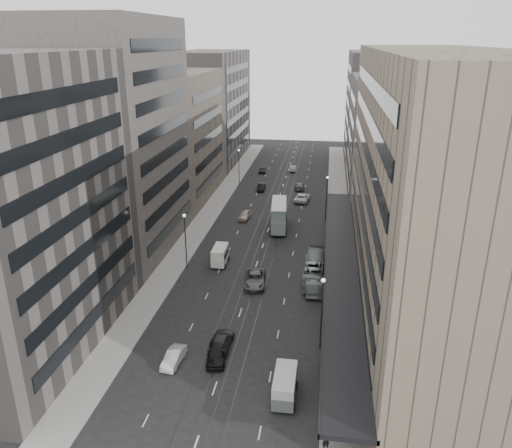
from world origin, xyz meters
The scene contains 30 objects.
ground centered at (0.00, 0.00, 0.00)m, with size 220.00×220.00×0.00m, color black.
sidewalk_right centered at (12.00, 37.50, 0.07)m, with size 4.00×125.00×0.15m, color gray.
sidewalk_left centered at (-12.00, 37.50, 0.07)m, with size 4.00×125.00×0.15m, color gray.
department_store centered at (21.45, 8.00, 14.95)m, with size 19.20×60.00×30.00m.
building_right_mid centered at (21.50, 52.00, 12.00)m, with size 15.00×28.00×24.00m, color #46413C.
building_right_far centered at (21.50, 82.00, 14.00)m, with size 15.00×32.00×28.00m, color #5E5955.
building_left_a centered at (-21.50, -8.00, 15.00)m, with size 15.00×28.00×30.00m, color #5E5955.
building_left_b centered at (-21.50, 19.00, 17.00)m, with size 15.00×26.00×34.00m, color #46413C.
building_left_c centered at (-21.50, 46.00, 12.50)m, with size 15.00×28.00×25.00m, color #6B6153.
building_left_d centered at (-21.50, 79.00, 14.00)m, with size 15.00×38.00×28.00m, color #5E5955.
lamp_right_near centered at (9.70, -5.00, 5.20)m, with size 0.44×0.44×8.32m.
lamp_right_far centered at (9.70, 35.00, 5.20)m, with size 0.44×0.44×8.32m.
lamp_left_near centered at (-9.70, 12.00, 5.20)m, with size 0.44×0.44×8.32m.
lamp_left_far centered at (-9.70, 55.00, 5.20)m, with size 0.44×0.44×8.32m.
bus_near centered at (8.50, 11.43, 1.49)m, with size 2.51×10.73×2.99m, color gray.
bus_far centered at (8.50, 9.70, 1.35)m, with size 2.27×9.70×2.70m, color gray.
double_decker centered at (1.74, 29.59, 2.59)m, with size 3.30×8.96×4.80m.
vw_microbus centered at (6.66, -13.34, 1.43)m, with size 2.21×4.77×2.57m.
panel_van centered at (-5.26, 14.12, 1.50)m, with size 2.20×4.34×2.71m.
sedan_0 centered at (-0.77, -8.54, 0.82)m, with size 1.93×4.79×1.63m, color black.
sedan_1 centered at (-4.96, -9.75, 0.68)m, with size 1.44×4.13×1.36m, color silver.
sedan_2 centered at (0.67, 8.55, 0.82)m, with size 2.72×5.90×1.64m, color #575759.
sedan_3 centered at (-0.76, -6.37, 0.76)m, with size 2.14×5.26×1.53m, color #232325.
sedan_4 centered at (-4.89, 33.75, 0.75)m, with size 1.78×4.42×1.51m, color #BBAC9B.
sedan_5 centered at (-4.36, 52.37, 0.72)m, with size 1.52×4.36×1.44m, color black.
sedan_6 centered at (4.89, 45.90, 0.79)m, with size 2.62×5.68×1.58m, color silver.
sedan_7 centered at (3.79, 54.38, 0.71)m, with size 1.98×4.87×1.41m, color slate.
sedan_8 centered at (-6.11, 67.51, 0.71)m, with size 1.67×4.14×1.41m, color black.
sedan_9 centered at (1.11, 69.97, 0.73)m, with size 1.55×4.44×1.46m, color gray.
pedestrian centered at (10.47, -19.09, 0.99)m, with size 0.61×0.40×1.68m, color black.
Camera 1 is at (9.44, -50.73, 31.13)m, focal length 35.00 mm.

